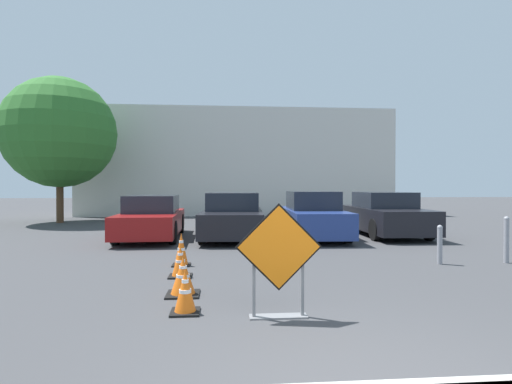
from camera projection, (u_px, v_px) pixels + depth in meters
ground_plane at (260, 238)px, 13.10m from camera, size 96.00×96.00×0.00m
road_closed_sign at (279, 256)px, 5.16m from camera, size 1.13×0.20×1.49m
traffic_cone_nearest at (185, 292)px, 5.38m from camera, size 0.39×0.39×0.59m
traffic_cone_second at (183, 277)px, 6.27m from camera, size 0.51×0.51×0.60m
traffic_cone_third at (180, 262)px, 7.53m from camera, size 0.43×0.43×0.59m
traffic_cone_fourth at (181, 250)px, 8.60m from camera, size 0.39×0.39×0.71m
parked_car_nearest at (152, 218)px, 13.16m from camera, size 1.95×4.61×1.41m
parked_car_second at (233, 217)px, 13.32m from camera, size 2.18×4.79×1.50m
parked_car_third at (313, 216)px, 13.40m from camera, size 1.94×4.56×1.54m
parked_car_fourth at (385, 215)px, 14.07m from camera, size 2.03×4.70×1.51m
bollard_nearest at (440, 243)px, 8.77m from camera, size 0.12×0.12×0.86m
bollard_second at (506, 238)px, 8.90m from camera, size 0.12×0.12×1.04m
building_facade_backdrop at (238, 164)px, 25.40m from camera, size 18.59×5.00×6.33m
street_tree_behind_lot at (59, 133)px, 18.76m from camera, size 5.17×5.17×6.83m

